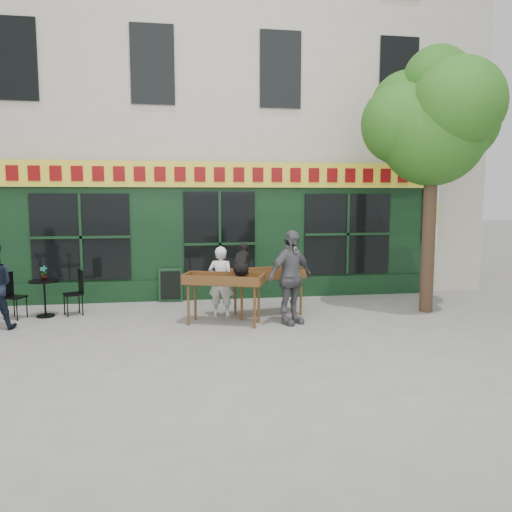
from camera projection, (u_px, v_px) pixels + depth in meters
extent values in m
plane|color=slate|center=(230.00, 322.00, 9.88)|extent=(80.00, 80.00, 0.00)
cube|color=beige|center=(208.00, 114.00, 15.18)|extent=(14.00, 7.00, 10.00)
cube|color=black|center=(219.00, 233.00, 12.07)|extent=(11.00, 0.16, 3.20)
cube|color=yellow|center=(219.00, 174.00, 11.78)|extent=(11.00, 0.06, 0.60)
cube|color=maroon|center=(219.00, 174.00, 11.74)|extent=(9.60, 0.03, 0.34)
cube|color=black|center=(220.00, 289.00, 12.12)|extent=(11.00, 0.10, 0.50)
cube|color=black|center=(220.00, 244.00, 12.00)|extent=(1.70, 0.05, 2.50)
cube|color=black|center=(81.00, 237.00, 11.47)|extent=(2.20, 0.05, 2.00)
cube|color=black|center=(347.00, 234.00, 12.47)|extent=(2.20, 0.05, 2.00)
cube|color=silver|center=(430.00, 235.00, 12.80)|extent=(0.42, 0.02, 0.50)
cube|color=#E5D14C|center=(430.00, 214.00, 12.74)|extent=(0.42, 0.02, 0.50)
cube|color=silver|center=(431.00, 192.00, 12.67)|extent=(0.42, 0.02, 0.50)
cylinder|color=#382619|center=(429.00, 229.00, 10.63)|extent=(0.28, 0.28, 3.60)
sphere|color=#165513|center=(433.00, 133.00, 10.40)|extent=(2.20, 2.20, 2.20)
sphere|color=#165513|center=(456.00, 121.00, 10.77)|extent=(1.80, 1.80, 1.80)
sphere|color=#165513|center=(402.00, 124.00, 10.48)|extent=(1.70, 1.70, 1.70)
sphere|color=#165513|center=(459.00, 103.00, 9.78)|extent=(1.80, 1.80, 1.80)
sphere|color=#165513|center=(407.00, 108.00, 10.87)|extent=(1.60, 1.60, 1.60)
sphere|color=#165513|center=(437.00, 80.00, 10.38)|extent=(1.40, 1.40, 1.40)
cylinder|color=brown|center=(188.00, 305.00, 9.60)|extent=(0.05, 0.05, 0.80)
cylinder|color=brown|center=(255.00, 308.00, 9.37)|extent=(0.05, 0.05, 0.80)
cylinder|color=brown|center=(195.00, 300.00, 10.03)|extent=(0.05, 0.05, 0.80)
cylinder|color=brown|center=(259.00, 303.00, 9.80)|extent=(0.05, 0.05, 0.80)
cube|color=brown|center=(224.00, 283.00, 9.65)|extent=(1.61, 1.05, 0.05)
cube|color=brown|center=(220.00, 281.00, 9.36)|extent=(1.43, 0.54, 0.18)
cube|color=brown|center=(227.00, 276.00, 9.93)|extent=(1.43, 0.54, 0.18)
cube|color=brown|center=(224.00, 280.00, 9.64)|extent=(1.36, 0.81, 0.06)
imported|color=silver|center=(221.00, 282.00, 10.30)|extent=(0.62, 0.51, 1.47)
cylinder|color=brown|center=(242.00, 301.00, 10.00)|extent=(0.05, 0.05, 0.80)
cylinder|color=brown|center=(301.00, 296.00, 10.43)|extent=(0.05, 0.05, 0.80)
cylinder|color=brown|center=(235.00, 297.00, 10.41)|extent=(0.05, 0.05, 0.80)
cylinder|color=brown|center=(292.00, 293.00, 10.84)|extent=(0.05, 0.05, 0.80)
cube|color=brown|center=(268.00, 277.00, 10.37)|extent=(1.58, 0.84, 0.05)
cube|color=brown|center=(273.00, 275.00, 10.09)|extent=(1.48, 0.31, 0.18)
cube|color=brown|center=(263.00, 271.00, 10.63)|extent=(1.48, 0.31, 0.18)
cube|color=brown|center=(268.00, 274.00, 10.36)|extent=(1.35, 0.63, 0.06)
imported|color=#515055|center=(290.00, 277.00, 9.67)|extent=(1.16, 0.93, 1.84)
cylinder|color=black|center=(46.00, 316.00, 10.34)|extent=(0.36, 0.36, 0.03)
cylinder|color=black|center=(45.00, 299.00, 10.30)|extent=(0.04, 0.04, 0.72)
cylinder|color=black|center=(44.00, 281.00, 10.25)|extent=(0.60, 0.60, 0.03)
cube|color=black|center=(15.00, 297.00, 10.11)|extent=(0.47, 0.47, 0.03)
cube|color=black|center=(7.00, 285.00, 10.11)|extent=(0.16, 0.35, 0.50)
cylinder|color=black|center=(17.00, 310.00, 9.96)|extent=(0.02, 0.02, 0.44)
cylinder|color=black|center=(27.00, 307.00, 10.25)|extent=(0.02, 0.02, 0.44)
cylinder|color=black|center=(4.00, 310.00, 10.02)|extent=(0.02, 0.02, 0.44)
cylinder|color=black|center=(14.00, 306.00, 10.31)|extent=(0.02, 0.02, 0.44)
cube|color=black|center=(73.00, 294.00, 10.42)|extent=(0.47, 0.47, 0.03)
cube|color=black|center=(81.00, 282.00, 10.49)|extent=(0.17, 0.34, 0.50)
cylinder|color=black|center=(64.00, 304.00, 10.50)|extent=(0.02, 0.02, 0.44)
cylinder|color=black|center=(68.00, 307.00, 10.25)|extent=(0.02, 0.02, 0.44)
cylinder|color=black|center=(79.00, 303.00, 10.66)|extent=(0.02, 0.02, 0.44)
cylinder|color=black|center=(83.00, 305.00, 10.41)|extent=(0.02, 0.02, 0.44)
imported|color=gray|center=(44.00, 273.00, 10.24)|extent=(0.17, 0.12, 0.30)
cube|color=black|center=(171.00, 285.00, 11.80)|extent=(0.56, 0.20, 0.79)
cube|color=black|center=(171.00, 285.00, 11.79)|extent=(0.46, 0.17, 0.65)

